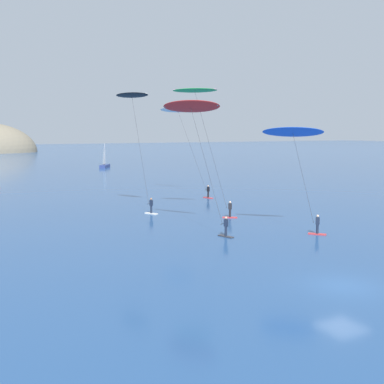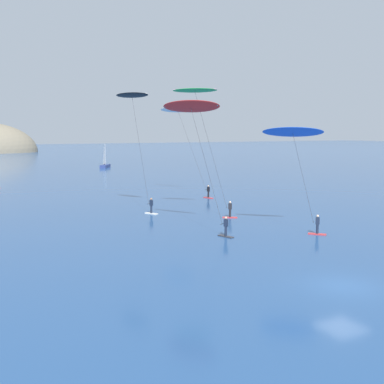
{
  "view_description": "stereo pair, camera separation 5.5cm",
  "coord_description": "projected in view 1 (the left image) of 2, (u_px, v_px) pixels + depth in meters",
  "views": [
    {
      "loc": [
        -19.84,
        -19.63,
        8.83
      ],
      "look_at": [
        0.91,
        20.69,
        3.0
      ],
      "focal_mm": 45.0,
      "sensor_mm": 36.0,
      "label": 1
    },
    {
      "loc": [
        -19.79,
        -19.66,
        8.83
      ],
      "look_at": [
        0.91,
        20.69,
        3.0
      ],
      "focal_mm": 45.0,
      "sensor_mm": 36.0,
      "label": 2
    }
  ],
  "objects": [
    {
      "name": "ground_plane",
      "position": [
        343.0,
        286.0,
        27.44
      ],
      "size": [
        600.0,
        600.0,
        0.0
      ],
      "primitive_type": "plane",
      "color": "navy"
    },
    {
      "name": "sailboat_far",
      "position": [
        105.0,
        165.0,
        114.9
      ],
      "size": [
        3.97,
        5.54,
        5.7
      ],
      "color": "navy",
      "rests_on": "ground"
    },
    {
      "name": "kitesurfer_red",
      "position": [
        193.0,
        115.0,
        40.53
      ],
      "size": [
        4.21,
        6.47,
        11.41
      ],
      "color": "#2D2D33",
      "rests_on": "ground"
    },
    {
      "name": "kitesurfer_black",
      "position": [
        134.0,
        106.0,
        51.03
      ],
      "size": [
        3.33,
        5.24,
        12.87
      ],
      "color": "silver",
      "rests_on": "ground"
    },
    {
      "name": "kitesurfer_white",
      "position": [
        180.0,
        116.0,
        64.4
      ],
      "size": [
        4.57,
        8.11,
        12.05
      ],
      "color": "red",
      "rests_on": "ground"
    },
    {
      "name": "kitesurfer_blue",
      "position": [
        295.0,
        139.0,
        40.55
      ],
      "size": [
        4.79,
        4.55,
        9.19
      ],
      "color": "red",
      "rests_on": "ground"
    },
    {
      "name": "kitesurfer_green",
      "position": [
        199.0,
        104.0,
        48.12
      ],
      "size": [
        5.67,
        4.85,
        13.06
      ],
      "color": "red",
      "rests_on": "ground"
    }
  ]
}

